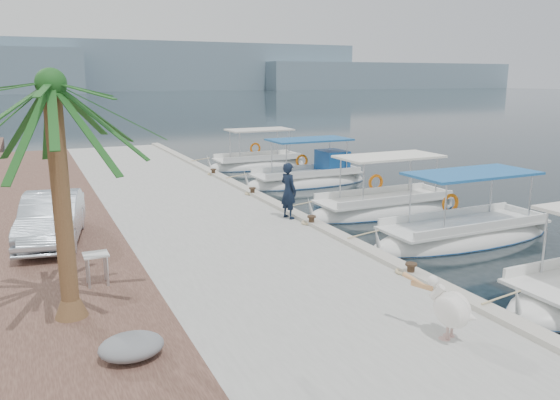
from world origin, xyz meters
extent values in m
plane|color=black|center=(0.00, 0.00, 0.00)|extent=(400.00, 400.00, 0.00)
cube|color=#9C9D97|center=(-3.00, 5.00, 0.25)|extent=(6.00, 40.00, 0.50)
cube|color=#AEAA9B|center=(-0.22, 5.00, 0.56)|extent=(0.44, 40.00, 0.12)
cube|color=#4E3129|center=(-8.00, 5.00, 0.25)|extent=(4.00, 40.00, 0.50)
cube|color=slate|center=(40.00, 210.00, 9.00)|extent=(160.00, 40.00, 18.00)
cube|color=slate|center=(140.00, 200.00, 5.50)|extent=(120.00, 40.00, 11.00)
ellipsoid|color=white|center=(4.05, -0.59, 0.05)|extent=(6.90, 2.13, 1.30)
ellipsoid|color=navy|center=(4.05, -0.59, 0.03)|extent=(6.94, 2.17, 0.22)
cube|color=white|center=(4.05, -0.59, 0.55)|extent=(5.66, 1.83, 0.08)
cube|color=#2060A3|center=(4.22, -0.59, 2.19)|extent=(4.14, 1.96, 0.08)
cylinder|color=silver|center=(2.50, -1.39, 1.35)|extent=(0.05, 0.05, 1.60)
torus|color=orange|center=(4.35, 0.42, 1.00)|extent=(0.68, 0.12, 0.68)
ellipsoid|color=white|center=(3.92, 3.56, 0.05)|extent=(6.63, 2.11, 1.30)
ellipsoid|color=navy|center=(3.92, 3.56, 0.03)|extent=(6.66, 2.16, 0.22)
cube|color=white|center=(3.92, 3.56, 0.55)|extent=(5.44, 1.82, 0.08)
cube|color=white|center=(4.08, 3.56, 2.19)|extent=(3.98, 1.94, 0.08)
cylinder|color=silver|center=(2.42, 2.77, 1.35)|extent=(0.05, 0.05, 1.60)
torus|color=orange|center=(4.22, 4.57, 1.00)|extent=(0.68, 0.12, 0.68)
ellipsoid|color=white|center=(3.84, 9.89, 0.05)|extent=(6.48, 2.19, 1.30)
ellipsoid|color=navy|center=(3.84, 9.89, 0.03)|extent=(6.51, 2.24, 0.22)
cube|color=white|center=(3.84, 9.89, 0.55)|extent=(5.31, 1.89, 0.08)
cube|color=#1D5591|center=(4.00, 9.89, 2.19)|extent=(3.89, 2.02, 0.08)
cylinder|color=silver|center=(2.38, 9.06, 1.35)|extent=(0.05, 0.05, 1.60)
torus|color=orange|center=(4.14, 10.93, 1.00)|extent=(0.68, 0.12, 0.68)
cube|color=navy|center=(5.30, 9.89, 1.10)|extent=(1.20, 1.54, 1.00)
ellipsoid|color=white|center=(3.61, 15.54, 0.05)|extent=(6.03, 2.11, 1.30)
ellipsoid|color=navy|center=(3.61, 15.54, 0.03)|extent=(6.06, 2.15, 0.22)
cube|color=white|center=(3.61, 15.54, 0.55)|extent=(4.94, 1.82, 0.08)
cube|color=beige|center=(3.76, 15.54, 2.19)|extent=(3.62, 1.94, 0.08)
cylinder|color=silver|center=(2.26, 14.74, 1.35)|extent=(0.05, 0.05, 1.60)
torus|color=orange|center=(3.91, 16.54, 1.00)|extent=(0.68, 0.12, 0.68)
cylinder|color=black|center=(-0.35, -3.50, 0.65)|extent=(0.18, 0.18, 0.30)
cylinder|color=black|center=(-0.35, -3.50, 0.80)|extent=(0.28, 0.28, 0.05)
cylinder|color=black|center=(-0.35, 1.50, 0.65)|extent=(0.18, 0.18, 0.30)
cylinder|color=black|center=(-0.35, 1.50, 0.80)|extent=(0.28, 0.28, 0.05)
cylinder|color=black|center=(-0.35, 6.50, 0.65)|extent=(0.18, 0.18, 0.30)
cylinder|color=black|center=(-0.35, 6.50, 0.80)|extent=(0.28, 0.28, 0.05)
cylinder|color=black|center=(-0.35, 11.50, 0.65)|extent=(0.18, 0.18, 0.30)
cylinder|color=black|center=(-0.35, 11.50, 0.80)|extent=(0.28, 0.28, 0.05)
cylinder|color=tan|center=(-1.79, -6.37, 0.67)|extent=(0.05, 0.05, 0.34)
cylinder|color=tan|center=(-1.63, -6.31, 0.67)|extent=(0.05, 0.05, 0.34)
ellipsoid|color=white|center=(-1.71, -6.34, 1.04)|extent=(0.75, 0.92, 0.63)
cylinder|color=white|center=(-1.82, -6.07, 1.31)|extent=(0.23, 0.32, 0.33)
sphere|color=white|center=(-1.85, -5.98, 1.50)|extent=(0.21, 0.21, 0.21)
cone|color=#EAA566|center=(-1.97, -5.69, 1.41)|extent=(0.32, 0.61, 0.24)
imported|color=black|center=(-0.60, 2.68, 1.44)|extent=(0.60, 0.77, 1.88)
cylinder|color=brown|center=(-7.86, -2.45, 2.74)|extent=(0.34, 0.34, 4.48)
cone|color=brown|center=(-7.86, -2.45, 0.68)|extent=(0.64, 0.64, 0.36)
imported|color=silver|center=(-7.92, 3.08, 1.20)|extent=(2.18, 4.44, 1.40)
ellipsoid|color=slate|center=(-7.08, -4.62, 0.70)|extent=(1.10, 0.90, 0.40)
cylinder|color=silver|center=(-7.38, -1.09, 0.85)|extent=(0.06, 0.06, 0.70)
cylinder|color=silver|center=(-6.98, -1.09, 0.85)|extent=(0.06, 0.06, 0.70)
cylinder|color=silver|center=(-7.38, -0.69, 0.85)|extent=(0.06, 0.06, 0.70)
cylinder|color=silver|center=(-6.98, -0.69, 0.85)|extent=(0.06, 0.06, 0.70)
cube|color=white|center=(-7.18, -0.89, 1.21)|extent=(0.55, 0.55, 0.03)
camera|label=1|loc=(-8.35, -13.32, 5.14)|focal=35.00mm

